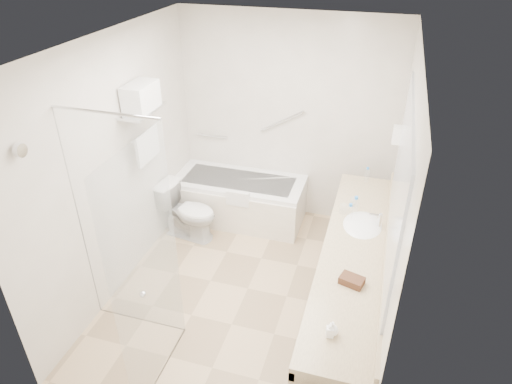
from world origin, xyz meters
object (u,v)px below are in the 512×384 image
(amenity_basket, at_px, (352,280))
(water_bottle_left, at_px, (350,213))
(bathtub, at_px, (239,199))
(vanity_counter, at_px, (352,268))
(toilet, at_px, (189,212))

(amenity_basket, distance_m, water_bottle_left, 0.87)
(bathtub, distance_m, amenity_basket, 2.47)
(vanity_counter, xyz_separation_m, toilet, (-1.97, 0.85, -0.30))
(bathtub, distance_m, water_bottle_left, 1.84)
(toilet, relative_size, amenity_basket, 3.77)
(vanity_counter, height_order, water_bottle_left, water_bottle_left)
(bathtub, height_order, vanity_counter, vanity_counter)
(bathtub, xyz_separation_m, vanity_counter, (1.52, -1.39, 0.36))
(bathtub, relative_size, amenity_basket, 8.77)
(vanity_counter, distance_m, water_bottle_left, 0.53)
(toilet, bearing_deg, water_bottle_left, -95.03)
(vanity_counter, relative_size, amenity_basket, 14.80)
(vanity_counter, relative_size, toilet, 3.92)
(toilet, distance_m, water_bottle_left, 2.01)
(toilet, bearing_deg, vanity_counter, -105.54)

